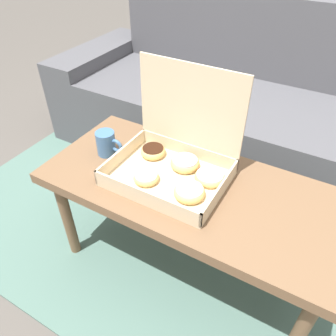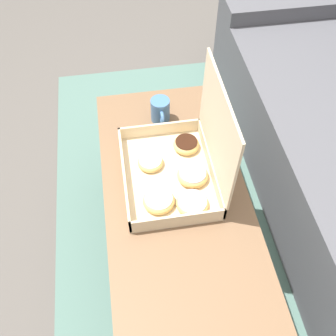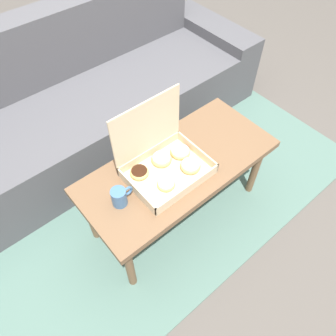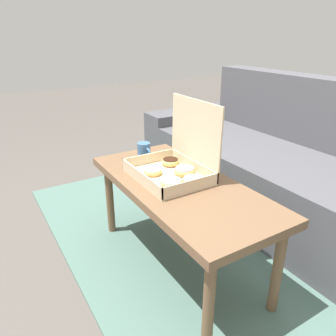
# 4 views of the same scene
# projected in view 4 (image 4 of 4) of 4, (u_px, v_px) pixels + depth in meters

# --- Properties ---
(ground_plane) EXTENTS (12.00, 12.00, 0.00)m
(ground_plane) POSITION_uv_depth(u_px,v_px,m) (193.00, 258.00, 1.78)
(ground_plane) COLOR #514C47
(area_rug) EXTENTS (2.56, 1.79, 0.01)m
(area_rug) POSITION_uv_depth(u_px,v_px,m) (235.00, 240.00, 1.92)
(area_rug) COLOR #4C6B60
(area_rug) RESTS_ON ground_plane
(couch) EXTENTS (2.44, 0.81, 0.88)m
(couch) POSITION_uv_depth(u_px,v_px,m) (299.00, 177.00, 2.05)
(couch) COLOR #4C4C51
(couch) RESTS_ON ground_plane
(coffee_table) EXTENTS (1.06, 0.48, 0.48)m
(coffee_table) POSITION_uv_depth(u_px,v_px,m) (180.00, 193.00, 1.57)
(coffee_table) COLOR brown
(coffee_table) RESTS_ON ground_plane
(pastry_box) EXTENTS (0.40, 0.31, 0.37)m
(pastry_box) POSITION_uv_depth(u_px,v_px,m) (177.00, 165.00, 1.60)
(pastry_box) COLOR beige
(pastry_box) RESTS_ON coffee_table
(coffee_mug) EXTENTS (0.11, 0.07, 0.10)m
(coffee_mug) POSITION_uv_depth(u_px,v_px,m) (144.00, 151.00, 1.82)
(coffee_mug) COLOR #3D6693
(coffee_mug) RESTS_ON coffee_table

